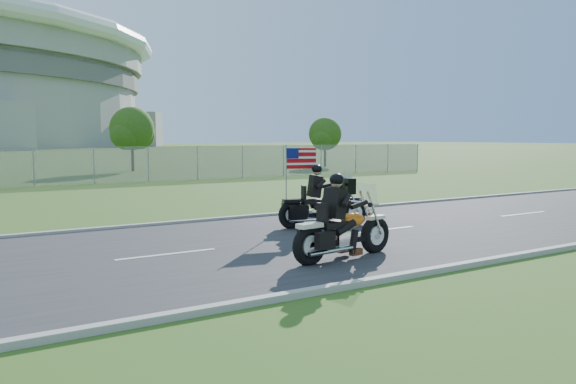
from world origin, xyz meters
TOP-DOWN VIEW (x-y plane):
  - ground at (0.00, 0.00)m, footprint 420.00×420.00m
  - road at (0.00, 0.00)m, footprint 120.00×8.00m
  - curb_north at (0.00, 4.05)m, footprint 120.00×0.18m
  - curb_south at (0.00, -4.05)m, footprint 120.00×0.18m
  - tree_fence_near at (6.04, 30.04)m, footprint 3.52×3.28m
  - tree_fence_far at (22.04, 28.03)m, footprint 3.08×2.87m
  - motorcycle_lead at (0.96, -2.26)m, footprint 2.70×0.87m
  - motorcycle_follow at (2.99, 1.29)m, footprint 2.62×1.16m

SIDE VIEW (x-z plane):
  - ground at x=0.00m, z-range 0.00..0.00m
  - road at x=0.00m, z-range 0.00..0.04m
  - curb_north at x=0.00m, z-range -0.01..0.11m
  - curb_south at x=0.00m, z-range -0.01..0.11m
  - motorcycle_lead at x=0.96m, z-range -0.34..1.48m
  - motorcycle_follow at x=2.99m, z-range -0.50..1.72m
  - tree_fence_far at x=22.04m, z-range 0.54..4.74m
  - tree_fence_near at x=6.04m, z-range 0.60..5.35m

